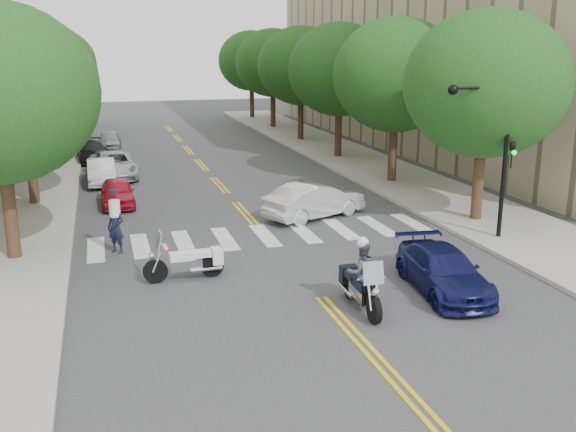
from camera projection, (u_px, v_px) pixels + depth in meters
name	position (u px, v px, depth m)	size (l,w,h in m)	color
ground	(321.00, 298.00, 18.41)	(140.00, 140.00, 0.00)	#38383A
sidewalk_left	(34.00, 172.00, 36.20)	(5.00, 60.00, 0.15)	#9E9991
sidewalk_right	(348.00, 156.00, 41.37)	(5.00, 60.00, 0.15)	#9E9991
tree_l_1	(22.00, 80.00, 27.56)	(6.40, 6.40, 8.45)	#382316
tree_l_2	(38.00, 73.00, 34.98)	(6.40, 6.40, 8.45)	#382316
tree_l_3	(47.00, 68.00, 42.40)	(6.40, 6.40, 8.45)	#382316
tree_l_4	(54.00, 65.00, 49.81)	(6.40, 6.40, 8.45)	#382316
tree_l_5	(59.00, 62.00, 57.23)	(6.40, 6.40, 8.45)	#382316
tree_r_0	(486.00, 84.00, 24.93)	(6.40, 6.40, 8.45)	#382316
tree_r_1	(396.00, 75.00, 32.35)	(6.40, 6.40, 8.45)	#382316
tree_r_2	(340.00, 70.00, 39.77)	(6.40, 6.40, 8.45)	#382316
tree_r_3	(301.00, 66.00, 47.18)	(6.40, 6.40, 8.45)	#382316
tree_r_4	(273.00, 63.00, 54.60)	(6.40, 6.40, 8.45)	#382316
tree_r_5	(251.00, 61.00, 62.02)	(6.40, 6.40, 8.45)	#382316
traffic_signal_pole	(495.00, 141.00, 22.79)	(2.82, 0.42, 6.00)	black
motorcycle_police	(361.00, 277.00, 17.44)	(0.87, 2.55, 2.07)	black
motorcycle_parked	(191.00, 262.00, 19.79)	(2.50, 0.64, 1.61)	black
officer_standing	(116.00, 228.00, 22.21)	(0.66, 0.43, 1.81)	black
convertible	(315.00, 200.00, 26.82)	(1.59, 4.55, 1.50)	silver
sedan_blue	(443.00, 271.00, 18.76)	(1.78, 4.38, 1.27)	#101446
parked_car_a	(117.00, 192.00, 28.89)	(1.44, 3.59, 1.22)	#AE1227
parked_car_b	(101.00, 172.00, 33.34)	(1.37, 3.92, 1.29)	white
parked_car_c	(113.00, 165.00, 34.89)	(2.32, 5.04, 1.40)	#AFB1B7
parked_car_d	(92.00, 151.00, 39.93)	(1.76, 4.34, 1.26)	black
parked_car_e	(109.00, 141.00, 44.17)	(1.55, 3.86, 1.31)	gray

